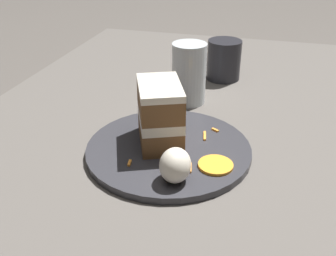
{
  "coord_description": "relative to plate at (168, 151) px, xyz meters",
  "views": [
    {
      "loc": [
        0.52,
        0.11,
        0.37
      ],
      "look_at": [
        0.0,
        -0.03,
        0.08
      ],
      "focal_mm": 42.0,
      "sensor_mm": 36.0,
      "label": 1
    }
  ],
  "objects": [
    {
      "name": "coffee_mug",
      "position": [
        -0.35,
        0.04,
        0.04
      ],
      "size": [
        0.08,
        0.08,
        0.09
      ],
      "color": "#232328",
      "rests_on": "dining_table"
    },
    {
      "name": "cream_dollop",
      "position": [
        0.08,
        0.03,
        0.03
      ],
      "size": [
        0.05,
        0.04,
        0.05
      ],
      "primitive_type": "ellipsoid",
      "color": "silver",
      "rests_on": "plate"
    },
    {
      "name": "ground_plane",
      "position": [
        -0.0,
        0.03,
        -0.04
      ],
      "size": [
        6.0,
        6.0,
        0.0
      ],
      "primitive_type": "plane",
      "color": "#4C4742",
      "rests_on": "ground"
    },
    {
      "name": "cake_slice",
      "position": [
        -0.01,
        -0.02,
        0.06
      ],
      "size": [
        0.12,
        0.1,
        0.1
      ],
      "rotation": [
        0.0,
        0.0,
        5.11
      ],
      "color": "brown",
      "rests_on": "plate"
    },
    {
      "name": "orange_garnish",
      "position": [
        0.03,
        0.08,
        0.01
      ],
      "size": [
        0.05,
        0.05,
        0.0
      ],
      "primitive_type": "cylinder",
      "color": "orange",
      "rests_on": "plate"
    },
    {
      "name": "plate",
      "position": [
        0.0,
        0.0,
        0.0
      ],
      "size": [
        0.26,
        0.26,
        0.01
      ],
      "primitive_type": "cylinder",
      "color": "#333338",
      "rests_on": "dining_table"
    },
    {
      "name": "drinking_glass",
      "position": [
        -0.2,
        -0.01,
        0.05
      ],
      "size": [
        0.07,
        0.07,
        0.12
      ],
      "color": "silver",
      "rests_on": "dining_table"
    },
    {
      "name": "dining_table",
      "position": [
        -0.0,
        0.03,
        -0.02
      ],
      "size": [
        1.39,
        0.86,
        0.03
      ],
      "primitive_type": "cube",
      "color": "#56514C",
      "rests_on": "ground"
    },
    {
      "name": "carrot_shreds_scatter",
      "position": [
        -0.0,
        0.03,
        0.01
      ],
      "size": [
        0.15,
        0.12,
        0.0
      ],
      "color": "orange",
      "rests_on": "plate"
    }
  ]
}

